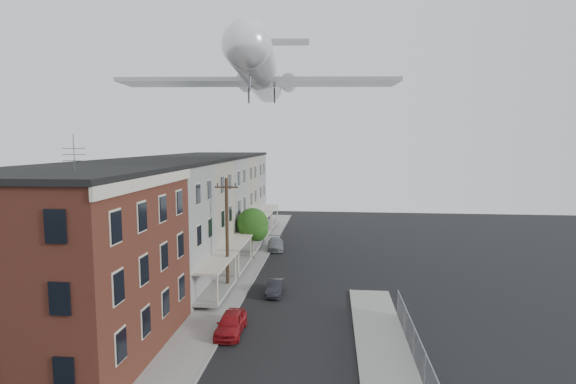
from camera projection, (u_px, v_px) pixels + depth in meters
name	position (u px, v px, depth m)	size (l,w,h in m)	color
sidewalk_left	(244.00, 269.00, 41.38)	(3.00, 62.00, 0.12)	gray
sidewalk_right	(390.00, 376.00, 22.50)	(3.00, 26.00, 0.12)	gray
curb_left	(260.00, 270.00, 41.24)	(0.15, 62.00, 0.14)	gray
curb_right	(361.00, 375.00, 22.64)	(0.15, 26.00, 0.14)	gray
corner_building	(66.00, 263.00, 24.64)	(10.31, 12.30, 12.15)	#391612
row_house_a	(140.00, 230.00, 34.04)	(11.98, 7.00, 10.30)	slate
row_house_b	(173.00, 215.00, 40.96)	(11.98, 7.00, 10.30)	gray
row_house_c	(196.00, 204.00, 47.88)	(11.98, 7.00, 10.30)	slate
row_house_d	(213.00, 197.00, 54.81)	(11.98, 7.00, 10.30)	gray
row_house_e	(227.00, 190.00, 61.73)	(11.98, 7.00, 10.30)	slate
chainlink_fence	(425.00, 370.00, 21.26)	(0.06, 18.06, 1.90)	gray
utility_pole	(227.00, 233.00, 34.95)	(1.80, 0.26, 9.00)	black
street_tree	(254.00, 226.00, 44.86)	(3.22, 3.20, 5.20)	black
car_near	(231.00, 323.00, 27.61)	(1.56, 3.87, 1.32)	maroon
car_mid	(275.00, 287.00, 34.76)	(1.15, 3.31, 1.09)	black
car_far	(276.00, 244.00, 49.29)	(1.71, 4.21, 1.22)	slate
airplane	(261.00, 74.00, 37.44)	(22.05, 25.17, 7.27)	silver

